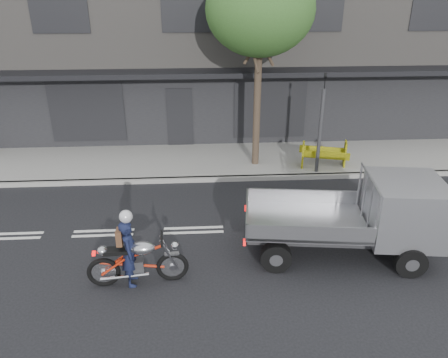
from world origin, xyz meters
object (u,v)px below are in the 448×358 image
(flatbed_ute, at_px, (386,212))
(construction_barrier, at_px, (326,156))
(traffic_light_pole, at_px, (320,129))
(street_tree, at_px, (260,10))
(motorcycle, at_px, (138,260))
(rider, at_px, (130,253))

(flatbed_ute, relative_size, construction_barrier, 2.92)
(traffic_light_pole, bearing_deg, flatbed_ute, -85.91)
(traffic_light_pole, distance_m, construction_barrier, 1.14)
(street_tree, relative_size, motorcycle, 3.04)
(rider, bearing_deg, motorcycle, -94.24)
(motorcycle, bearing_deg, rider, 175.76)
(traffic_light_pole, height_order, flatbed_ute, traffic_light_pole)
(rider, distance_m, flatbed_ute, 5.95)
(construction_barrier, bearing_deg, rider, -135.87)
(motorcycle, relative_size, flatbed_ute, 0.47)
(traffic_light_pole, distance_m, rider, 7.85)
(flatbed_ute, bearing_deg, street_tree, 119.74)
(motorcycle, bearing_deg, construction_barrier, 40.61)
(motorcycle, bearing_deg, flatbed_ute, 3.01)
(motorcycle, height_order, construction_barrier, motorcycle)
(street_tree, bearing_deg, flatbed_ute, -67.33)
(motorcycle, distance_m, rider, 0.25)
(motorcycle, height_order, rider, rider)
(flatbed_ute, bearing_deg, rider, -165.85)
(motorcycle, height_order, flatbed_ute, flatbed_ute)
(street_tree, bearing_deg, rider, -119.27)
(flatbed_ute, bearing_deg, construction_barrier, 96.78)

